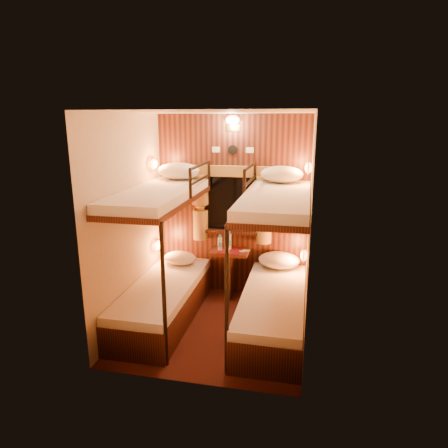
% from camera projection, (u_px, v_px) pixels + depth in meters
% --- Properties ---
extents(floor, '(2.10, 2.10, 0.00)m').
position_uv_depth(floor, '(216.00, 326.00, 4.63)').
color(floor, '#38120F').
rests_on(floor, ground).
extents(ceiling, '(2.10, 2.10, 0.00)m').
position_uv_depth(ceiling, '(214.00, 112.00, 4.02)').
color(ceiling, silver).
rests_on(ceiling, wall_back).
extents(wall_back, '(2.40, 0.00, 2.40)m').
position_uv_depth(wall_back, '(233.00, 207.00, 5.32)').
color(wall_back, '#C6B293').
rests_on(wall_back, floor).
extents(wall_front, '(2.40, 0.00, 2.40)m').
position_uv_depth(wall_front, '(187.00, 258.00, 3.34)').
color(wall_front, '#C6B293').
rests_on(wall_front, floor).
extents(wall_left, '(0.00, 2.40, 2.40)m').
position_uv_depth(wall_left, '(129.00, 222.00, 4.53)').
color(wall_left, '#C6B293').
rests_on(wall_left, floor).
extents(wall_right, '(0.00, 2.40, 2.40)m').
position_uv_depth(wall_right, '(309.00, 232.00, 4.13)').
color(wall_right, '#C6B293').
rests_on(wall_right, floor).
extents(back_panel, '(2.00, 0.03, 2.40)m').
position_uv_depth(back_panel, '(233.00, 207.00, 5.31)').
color(back_panel, black).
rests_on(back_panel, floor).
extents(bunk_left, '(0.72, 1.90, 1.82)m').
position_uv_depth(bunk_left, '(163.00, 275.00, 4.69)').
color(bunk_left, black).
rests_on(bunk_left, floor).
extents(bunk_right, '(0.72, 1.90, 1.82)m').
position_uv_depth(bunk_right, '(274.00, 284.00, 4.43)').
color(bunk_right, black).
rests_on(bunk_right, floor).
extents(window, '(1.00, 0.12, 0.79)m').
position_uv_depth(window, '(232.00, 209.00, 5.28)').
color(window, black).
rests_on(window, back_panel).
extents(curtains, '(1.10, 0.22, 1.00)m').
position_uv_depth(curtains, '(232.00, 203.00, 5.23)').
color(curtains, olive).
rests_on(curtains, back_panel).
extents(back_fixtures, '(0.54, 0.09, 0.48)m').
position_uv_depth(back_fixtures, '(233.00, 126.00, 5.01)').
color(back_fixtures, black).
rests_on(back_fixtures, back_panel).
extents(reading_lamps, '(2.00, 0.20, 1.25)m').
position_uv_depth(reading_lamps, '(228.00, 209.00, 4.98)').
color(reading_lamps, orange).
rests_on(reading_lamps, wall_left).
extents(table, '(0.50, 0.34, 0.66)m').
position_uv_depth(table, '(230.00, 267.00, 5.33)').
color(table, '#5E2915').
rests_on(table, floor).
extents(bottle_left, '(0.06, 0.06, 0.21)m').
position_uv_depth(bottle_left, '(220.00, 244.00, 5.26)').
color(bottle_left, '#99BFE5').
rests_on(bottle_left, table).
extents(bottle_right, '(0.07, 0.07, 0.25)m').
position_uv_depth(bottle_right, '(229.00, 242.00, 5.29)').
color(bottle_right, '#99BFE5').
rests_on(bottle_right, table).
extents(sachet_a, '(0.10, 0.09, 0.01)m').
position_uv_depth(sachet_a, '(246.00, 250.00, 5.26)').
color(sachet_a, silver).
rests_on(sachet_a, table).
extents(sachet_b, '(0.09, 0.08, 0.01)m').
position_uv_depth(sachet_b, '(242.00, 251.00, 5.23)').
color(sachet_b, silver).
rests_on(sachet_b, table).
extents(pillow_lower_left, '(0.43, 0.31, 0.17)m').
position_uv_depth(pillow_lower_left, '(180.00, 258.00, 5.31)').
color(pillow_lower_left, white).
rests_on(pillow_lower_left, bunk_left).
extents(pillow_lower_right, '(0.53, 0.38, 0.21)m').
position_uv_depth(pillow_lower_right, '(279.00, 260.00, 5.17)').
color(pillow_lower_right, white).
rests_on(pillow_lower_right, bunk_right).
extents(pillow_upper_left, '(0.54, 0.38, 0.21)m').
position_uv_depth(pillow_upper_left, '(179.00, 171.00, 5.06)').
color(pillow_upper_left, white).
rests_on(pillow_upper_left, bunk_left).
extents(pillow_upper_right, '(0.51, 0.37, 0.20)m').
position_uv_depth(pillow_upper_right, '(282.00, 174.00, 4.80)').
color(pillow_upper_right, white).
rests_on(pillow_upper_right, bunk_right).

